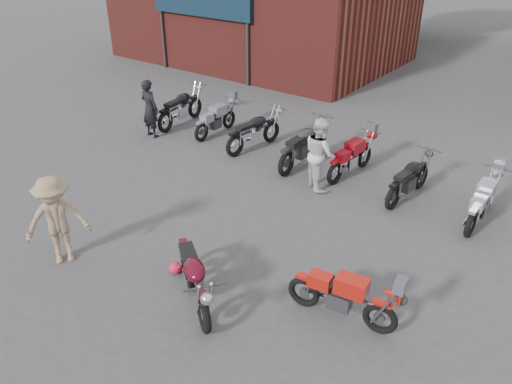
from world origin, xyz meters
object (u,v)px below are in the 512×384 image
Objects in this scene: row_bike_0 at (181,106)px; row_bike_4 at (352,155)px; helmet at (175,268)px; person_light at (320,154)px; row_bike_3 at (303,143)px; row_bike_6 at (483,200)px; person_dark at (150,108)px; row_bike_1 at (216,118)px; person_tan at (57,220)px; sportbike at (344,294)px; row_bike_5 at (410,177)px; vintage_motorcycle at (194,274)px; row_bike_2 at (255,129)px.

row_bike_4 is (5.98, -0.00, -0.08)m from row_bike_0.
helmet is 0.13× the size of row_bike_4.
row_bike_3 is (-0.98, 0.83, -0.27)m from person_light.
row_bike_0 is at bearing 87.51° from row_bike_6.
row_bike_1 is at bearing -135.61° from person_dark.
person_tan reaches higher than person_light.
person_dark is at bearing 149.09° from sportbike.
person_tan reaches higher than row_bike_5.
row_bike_6 is (1.66, -0.09, -0.00)m from row_bike_5.
helmet is 0.14× the size of person_tan.
row_bike_5 reaches higher than row_bike_6.
row_bike_6 is (0.93, 4.46, 0.02)m from sportbike.
person_light reaches higher than row_bike_5.
row_bike_5 is at bearing 110.12° from vintage_motorcycle.
person_tan is at bearing 163.56° from row_bike_4.
helmet is 5.93m from row_bike_2.
vintage_motorcycle is at bearing -167.19° from row_bike_3.
helmet is at bearing -173.68° from sportbike.
row_bike_0 reaches higher than row_bike_1.
vintage_motorcycle is at bearing -141.43° from row_bike_0.
helmet is 0.12× the size of row_bike_2.
person_dark is 6.29m from person_tan.
row_bike_6 is at bearing -90.82° from row_bike_4.
row_bike_6 reaches higher than helmet.
person_dark is at bearing 65.29° from person_tan.
sportbike is 7.10m from row_bike_2.
vintage_motorcycle is 5.97m from row_bike_4.
row_bike_0 is at bearing 170.57° from vintage_motorcycle.
row_bike_0 is 9.29m from row_bike_6.
row_bike_4 is (2.96, 0.14, -0.04)m from row_bike_2.
row_bike_0 is at bearing 95.39° from row_bike_2.
vintage_motorcycle is 8.37× the size of helmet.
person_dark reaches higher than row_bike_1.
sportbike is 4.56m from row_bike_6.
row_bike_0 is 1.14× the size of row_bike_4.
row_bike_4 is 0.98× the size of row_bike_5.
row_bike_4 reaches higher than row_bike_1.
row_bike_1 is (-1.85, 6.62, -0.37)m from person_tan.
person_light is 6.02m from person_tan.
sportbike is 7.45× the size of helmet.
person_light is at bearing 130.26° from vintage_motorcycle.
helmet is 7.72m from row_bike_0.
person_tan is 8.64m from row_bike_6.
person_light is at bearing -131.74° from row_bike_3.
person_tan is 6.52m from row_bike_3.
row_bike_0 is (0.03, 1.25, -0.25)m from person_dark.
vintage_motorcycle reaches higher than row_bike_4.
person_light reaches higher than row_bike_1.
row_bike_5 is at bearing -92.42° from row_bike_3.
person_tan is (-2.37, -5.53, 0.01)m from person_light.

